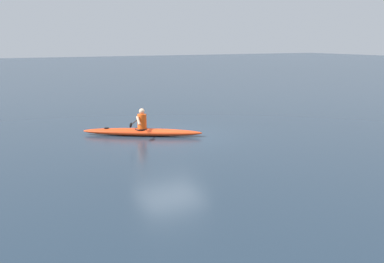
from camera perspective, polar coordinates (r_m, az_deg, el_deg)
name	(u,v)px	position (r m, az deg, el deg)	size (l,w,h in m)	color
ground_plane	(170,136)	(16.79, -2.82, -0.59)	(160.00, 160.00, 0.00)	#1E2D3D
kayak	(142,132)	(16.94, -6.39, -0.06)	(4.12, 2.97, 0.28)	red
kayaker	(141,120)	(16.86, -6.48, 1.47)	(1.33, 2.00, 0.76)	#E04C14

